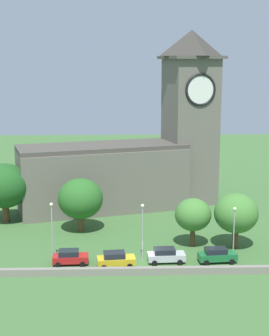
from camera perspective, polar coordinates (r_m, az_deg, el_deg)
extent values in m
plane|color=#3D6633|center=(79.53, 0.76, -6.32)|extent=(200.00, 200.00, 0.00)
cube|color=#666056|center=(87.62, -3.51, -1.19)|extent=(29.18, 17.09, 10.20)
cube|color=#47433C|center=(86.58, -3.55, 2.33)|extent=(28.96, 16.33, 0.70)
cube|color=#666056|center=(91.37, 6.04, 3.93)|extent=(9.61, 9.61, 24.76)
cube|color=#4F4B43|center=(90.58, 6.21, 11.87)|extent=(11.15, 11.15, 0.50)
pyramid|color=#38352F|center=(90.63, 6.25, 13.38)|extent=(10.09, 10.09, 4.27)
cylinder|color=white|center=(87.11, 7.20, 8.44)|extent=(4.82, 1.48, 4.97)
torus|color=black|center=(87.11, 7.20, 8.44)|extent=(5.34, 1.92, 5.42)
cylinder|color=white|center=(92.36, 8.41, 8.58)|extent=(1.48, 4.82, 4.97)
torus|color=black|center=(92.36, 8.41, 8.58)|extent=(1.92, 5.34, 5.42)
cube|color=gray|center=(62.16, 1.50, -11.13)|extent=(57.19, 0.70, 0.88)
cube|color=red|center=(65.45, -6.96, -9.73)|extent=(4.39, 2.07, 0.82)
cube|color=#1E232B|center=(65.20, -7.17, -9.13)|extent=(2.48, 1.77, 0.65)
cylinder|color=black|center=(66.42, -5.62, -9.76)|extent=(0.67, 0.37, 0.66)
cylinder|color=black|center=(64.64, -5.67, -10.37)|extent=(0.67, 0.37, 0.66)
cylinder|color=black|center=(66.58, -8.19, -9.77)|extent=(0.67, 0.37, 0.66)
cylinder|color=black|center=(64.81, -8.32, -10.38)|extent=(0.67, 0.37, 0.66)
cube|color=gold|center=(64.30, -2.01, -10.03)|extent=(4.74, 2.40, 0.84)
cube|color=#1E232B|center=(64.01, -2.22, -9.41)|extent=(2.72, 1.96, 0.67)
cylinder|color=black|center=(65.51, -0.72, -10.00)|extent=(0.70, 0.42, 0.67)
cylinder|color=black|center=(63.72, -0.51, -10.64)|extent=(0.70, 0.42, 0.67)
cylinder|color=black|center=(65.25, -3.47, -10.11)|extent=(0.70, 0.42, 0.67)
cylinder|color=black|center=(63.44, -3.34, -10.76)|extent=(0.70, 0.42, 0.67)
cube|color=silver|center=(65.64, 3.48, -9.59)|extent=(4.67, 2.13, 0.83)
cube|color=#1E232B|center=(65.34, 3.28, -8.99)|extent=(2.65, 1.81, 0.66)
cylinder|color=black|center=(66.89, 4.70, -9.58)|extent=(0.68, 0.38, 0.67)
cylinder|color=black|center=(65.13, 4.97, -10.18)|extent=(0.68, 0.38, 0.67)
cylinder|color=black|center=(66.49, 2.01, -9.68)|extent=(0.68, 0.38, 0.67)
cylinder|color=black|center=(64.72, 2.20, -10.29)|extent=(0.68, 0.38, 0.67)
cube|color=#1E6B38|center=(66.28, 9.01, -9.48)|extent=(4.82, 2.12, 0.86)
cube|color=#1E232B|center=(65.95, 8.83, -8.87)|extent=(2.75, 1.73, 0.68)
cylinder|color=black|center=(67.63, 10.12, -9.47)|extent=(0.71, 0.37, 0.69)
cylinder|color=black|center=(66.11, 10.55, -9.99)|extent=(0.71, 0.37, 0.69)
cylinder|color=black|center=(66.80, 7.46, -9.66)|extent=(0.71, 0.37, 0.69)
cylinder|color=black|center=(65.27, 7.83, -10.19)|extent=(0.71, 0.37, 0.69)
cylinder|color=#9EA0A5|center=(65.82, -8.93, -7.08)|extent=(0.14, 0.14, 7.06)
sphere|color=#F4EFCC|center=(64.73, -9.04, -3.93)|extent=(0.44, 0.44, 0.44)
cylinder|color=#9EA0A5|center=(65.11, 0.87, -7.23)|extent=(0.14, 0.14, 6.88)
sphere|color=#F4EFCC|center=(64.02, 0.88, -4.13)|extent=(0.44, 0.44, 0.44)
cylinder|color=#9EA0A5|center=(66.76, 10.74, -7.19)|extent=(0.14, 0.14, 6.36)
sphere|color=#F4EFCC|center=(65.76, 10.85, -4.39)|extent=(0.44, 0.44, 0.44)
cylinder|color=brown|center=(83.52, -13.82, -4.75)|extent=(1.06, 1.06, 2.89)
ellipsoid|color=#1E511E|center=(82.45, -13.96, -1.88)|extent=(7.58, 7.58, 6.82)
cylinder|color=brown|center=(71.56, 10.89, -7.51)|extent=(0.82, 0.82, 2.57)
ellipsoid|color=#427A33|center=(70.51, 11.00, -4.84)|extent=(5.83, 5.83, 5.25)
cylinder|color=brown|center=(71.32, 6.33, -7.44)|extent=(0.68, 0.68, 2.55)
ellipsoid|color=#427A33|center=(70.37, 6.38, -5.06)|extent=(4.85, 4.85, 4.37)
cylinder|color=brown|center=(77.31, -5.85, -5.96)|extent=(0.92, 0.92, 2.43)
ellipsoid|color=#286023|center=(76.29, -5.90, -3.33)|extent=(6.55, 6.55, 5.89)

